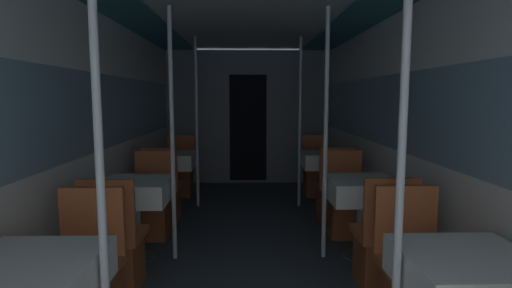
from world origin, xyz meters
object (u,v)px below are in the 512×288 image
(dining_table_left_0, at_px, (31,283))
(support_pole_left_0, at_px, (100,174))
(dining_table_right_1, at_px, (362,192))
(support_pole_right_2, at_px, (300,123))
(dining_table_left_1, at_px, (135,193))
(dining_table_right_2, at_px, (325,161))
(chair_left_far_1, at_px, (152,211))
(dining_table_right_0, at_px, (467,278))
(chair_left_far_2, at_px, (180,177))
(chair_right_near_1, at_px, (382,252))
(support_pole_right_1, at_px, (326,136))
(chair_right_far_0, at_px, (413,287))
(chair_right_far_1, at_px, (345,209))
(support_pole_right_0, at_px, (401,173))
(chair_right_far_2, at_px, (317,177))
(support_pole_left_1, at_px, (172,136))
(support_pole_left_2, at_px, (197,123))
(chair_left_near_1, at_px, (116,254))
(chair_right_near_2, at_px, (333,196))
(chair_left_near_2, at_px, (163,197))
(dining_table_left_2, at_px, (172,162))

(dining_table_left_0, height_order, support_pole_left_0, support_pole_left_0)
(dining_table_right_1, relative_size, support_pole_right_2, 0.32)
(dining_table_left_1, bearing_deg, dining_table_right_2, 40.46)
(chair_left_far_1, height_order, dining_table_right_0, chair_left_far_1)
(chair_left_far_2, height_order, chair_right_near_1, same)
(support_pole_right_1, bearing_deg, dining_table_right_1, 0.00)
(dining_table_right_0, height_order, chair_right_far_0, chair_right_far_0)
(dining_table_left_0, distance_m, dining_table_right_2, 4.13)
(support_pole_left_0, bearing_deg, chair_right_far_1, 53.84)
(chair_left_far_2, relative_size, dining_table_right_2, 1.22)
(chair_right_far_0, xyz_separation_m, support_pole_right_0, (-0.35, -0.60, 0.86))
(dining_table_left_0, height_order, chair_left_far_2, chair_left_far_2)
(support_pole_left_0, relative_size, chair_right_far_2, 2.52)
(chair_left_far_1, distance_m, support_pole_left_1, 1.11)
(support_pole_left_2, bearing_deg, dining_table_left_0, -95.58)
(chair_left_near_1, distance_m, support_pole_right_1, 2.03)
(chair_left_far_2, distance_m, dining_table_right_2, 2.20)
(support_pole_left_1, bearing_deg, dining_table_right_1, 0.00)
(dining_table_left_0, xyz_separation_m, dining_table_left_1, (0.00, 1.78, 0.00))
(support_pole_left_1, bearing_deg, support_pole_right_2, 51.99)
(dining_table_right_0, distance_m, dining_table_right_2, 3.57)
(dining_table_left_0, height_order, chair_right_far_1, chair_right_far_1)
(support_pole_left_1, distance_m, support_pole_right_0, 2.26)
(chair_left_far_2, bearing_deg, support_pole_right_1, 126.16)
(chair_left_far_2, bearing_deg, dining_table_left_0, 90.00)
(chair_right_far_0, bearing_deg, support_pole_right_1, -73.58)
(dining_table_right_0, distance_m, chair_right_near_2, 2.99)
(chair_right_far_2, bearing_deg, support_pole_left_0, 67.31)
(support_pole_left_2, xyz_separation_m, chair_right_near_2, (1.74, -0.60, -0.86))
(support_pole_left_0, bearing_deg, chair_right_near_1, 34.16)
(chair_right_far_0, xyz_separation_m, chair_right_far_1, (0.00, 1.78, 0.00))
(support_pole_left_0, bearing_deg, support_pole_right_0, 0.00)
(dining_table_right_0, height_order, chair_right_far_2, chair_right_far_2)
(support_pole_right_1, bearing_deg, support_pole_right_2, 90.00)
(dining_table_right_2, bearing_deg, chair_left_far_2, 163.97)
(chair_left_far_1, height_order, dining_table_right_2, chair_left_far_1)
(dining_table_left_0, bearing_deg, chair_left_far_2, 90.00)
(chair_left_near_1, height_order, support_pole_right_0, support_pole_right_0)
(dining_table_right_1, xyz_separation_m, chair_right_far_2, (0.00, 2.38, -0.34))
(dining_table_left_0, relative_size, chair_left_near_1, 0.82)
(chair_left_near_2, height_order, chair_left_far_2, same)
(dining_table_right_1, bearing_deg, chair_right_near_1, -90.00)
(dining_table_left_2, height_order, chair_right_far_2, chair_right_far_2)
(dining_table_right_0, bearing_deg, support_pole_right_2, 95.58)
(chair_right_near_2, bearing_deg, chair_right_far_1, -90.00)
(dining_table_right_1, bearing_deg, dining_table_left_0, -139.54)
(chair_left_near_1, bearing_deg, support_pole_right_1, 19.02)
(dining_table_left_2, xyz_separation_m, chair_right_far_0, (2.09, -2.97, -0.34))
(chair_left_near_2, bearing_deg, support_pole_left_2, 59.89)
(dining_table_left_1, xyz_separation_m, chair_left_near_2, (0.00, 1.18, -0.34))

